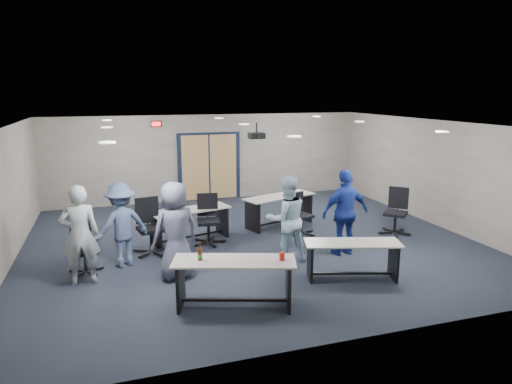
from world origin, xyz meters
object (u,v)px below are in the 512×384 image
object	(u,v)px
table_front_right	(352,254)
chair_loose_right	(396,212)
table_back_right	(279,205)
person_lightblue	(287,219)
chair_back_b	(208,220)
person_gray	(80,235)
person_plaid	(175,230)
person_back	(121,225)
chair_back_a	(151,227)
table_back_left	(190,219)
person_navy	(345,212)
chair_loose_left	(84,250)
chair_back_c	(302,214)
table_front_left	(234,274)

from	to	relation	value
table_front_right	chair_loose_right	world-z (taller)	chair_loose_right
table_back_right	person_lightblue	bearing A→B (deg)	-125.99
person_lightblue	table_front_right	bearing A→B (deg)	124.60
chair_back_b	person_lightblue	distance (m)	2.04
chair_loose_right	person_gray	bearing A→B (deg)	-127.60
person_plaid	person_back	distance (m)	1.32
chair_back_a	person_back	world-z (taller)	person_back
table_back_left	chair_loose_right	bearing A→B (deg)	-26.64
chair_back_b	chair_loose_right	distance (m)	4.52
table_back_right	chair_back_a	world-z (taller)	chair_back_a
chair_back_a	chair_back_b	bearing A→B (deg)	1.55
chair_back_b	person_back	size ratio (longest dim) A/B	0.67
chair_back_b	chair_loose_right	bearing A→B (deg)	0.17
person_navy	person_back	distance (m)	4.58
chair_loose_left	person_navy	xyz separation A→B (m)	(5.22, -0.56, 0.45)
person_lightblue	person_navy	xyz separation A→B (m)	(1.33, 0.01, 0.03)
table_back_left	chair_loose_left	world-z (taller)	chair_loose_left
chair_loose_left	chair_loose_right	distance (m)	7.08
table_front_right	chair_back_b	size ratio (longest dim) A/B	1.63
table_front_right	table_back_right	bearing A→B (deg)	108.05
chair_back_c	person_gray	distance (m)	5.14
table_front_right	chair_back_c	size ratio (longest dim) A/B	1.81
person_navy	chair_back_c	bearing A→B (deg)	-81.68
person_gray	person_back	xyz separation A→B (m)	(0.72, 0.68, -0.08)
person_plaid	person_lightblue	xyz separation A→B (m)	(2.26, 0.17, -0.03)
table_front_right	person_navy	world-z (taller)	person_navy
table_back_left	chair_loose_right	xyz separation A→B (m)	(4.82, -1.02, 0.05)
table_front_right	person_back	world-z (taller)	person_back
person_plaid	chair_back_c	bearing A→B (deg)	-170.43
person_back	person_gray	bearing A→B (deg)	21.65
table_back_right	chair_back_b	bearing A→B (deg)	-175.64
table_front_right	chair_loose_left	xyz separation A→B (m)	(-4.72, 1.79, -0.02)
person_lightblue	person_back	size ratio (longest dim) A/B	1.05
table_back_left	person_back	size ratio (longest dim) A/B	1.17
table_front_right	chair_loose_left	bearing A→B (deg)	176.28
person_back	table_back_right	bearing A→B (deg)	-178.82
chair_back_a	chair_back_b	distance (m)	1.33
person_gray	table_front_right	bearing A→B (deg)	162.62
chair_loose_left	person_navy	bearing A→B (deg)	-22.02
table_front_left	table_front_right	world-z (taller)	table_front_left
chair_loose_right	person_plaid	xyz separation A→B (m)	(-5.44, -1.03, 0.35)
chair_back_a	person_plaid	size ratio (longest dim) A/B	0.65
chair_back_c	chair_loose_left	bearing A→B (deg)	172.78
chair_back_a	chair_back_c	size ratio (longest dim) A/B	1.17
person_back	person_plaid	bearing A→B (deg)	113.45
table_back_right	person_back	world-z (taller)	person_back
chair_back_b	person_navy	world-z (taller)	person_navy
chair_loose_left	table_back_left	bearing A→B (deg)	14.35
table_front_left	chair_loose_right	distance (m)	5.35
person_lightblue	table_back_left	bearing A→B (deg)	-48.24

